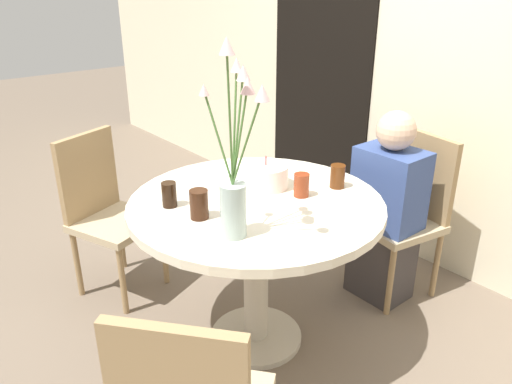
# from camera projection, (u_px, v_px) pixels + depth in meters

# --- Properties ---
(ground_plane) EXTENTS (16.00, 16.00, 0.00)m
(ground_plane) POSITION_uv_depth(u_px,v_px,m) (256.00, 338.00, 2.50)
(ground_plane) COLOR #6B5B4C
(wall_back) EXTENTS (8.00, 0.05, 2.60)m
(wall_back) POSITION_uv_depth(u_px,v_px,m) (442.00, 48.00, 2.76)
(wall_back) COLOR beige
(wall_back) RESTS_ON ground_plane
(doorway_panel) EXTENTS (0.90, 0.01, 2.05)m
(doorway_panel) POSITION_uv_depth(u_px,v_px,m) (320.00, 76.00, 3.48)
(doorway_panel) COLOR black
(doorway_panel) RESTS_ON ground_plane
(dining_table) EXTENTS (1.13, 1.13, 0.76)m
(dining_table) POSITION_uv_depth(u_px,v_px,m) (256.00, 228.00, 2.25)
(dining_table) COLOR beige
(dining_table) RESTS_ON ground_plane
(chair_near_front) EXTENTS (0.46, 0.46, 0.90)m
(chair_near_front) POSITION_uv_depth(u_px,v_px,m) (408.00, 207.00, 2.73)
(chair_near_front) COLOR tan
(chair_near_front) RESTS_ON ground_plane
(chair_left_flank) EXTENTS (0.51, 0.51, 0.90)m
(chair_left_flank) POSITION_uv_depth(u_px,v_px,m) (105.00, 206.00, 2.74)
(chair_left_flank) COLOR tan
(chair_left_flank) RESTS_ON ground_plane
(birthday_cake) EXTENTS (0.21, 0.21, 0.15)m
(birthday_cake) POSITION_uv_depth(u_px,v_px,m) (266.00, 176.00, 2.32)
(birthday_cake) COLOR white
(birthday_cake) RESTS_ON dining_table
(flower_vase) EXTENTS (0.28, 0.16, 0.74)m
(flower_vase) POSITION_uv_depth(u_px,v_px,m) (235.00, 176.00, 1.80)
(flower_vase) COLOR #9EB2AD
(flower_vase) RESTS_ON dining_table
(side_plate) EXTENTS (0.17, 0.17, 0.01)m
(side_plate) POSITION_uv_depth(u_px,v_px,m) (231.00, 171.00, 2.51)
(side_plate) COLOR white
(side_plate) RESTS_ON dining_table
(drink_glass_0) EXTENTS (0.07, 0.07, 0.11)m
(drink_glass_0) POSITION_uv_depth(u_px,v_px,m) (301.00, 185.00, 2.22)
(drink_glass_0) COLOR maroon
(drink_glass_0) RESTS_ON dining_table
(drink_glass_1) EXTENTS (0.06, 0.06, 0.11)m
(drink_glass_1) POSITION_uv_depth(u_px,v_px,m) (169.00, 195.00, 2.12)
(drink_glass_1) COLOR black
(drink_glass_1) RESTS_ON dining_table
(drink_glass_2) EXTENTS (0.08, 0.08, 0.12)m
(drink_glass_2) POSITION_uv_depth(u_px,v_px,m) (199.00, 204.00, 2.01)
(drink_glass_2) COLOR #33190C
(drink_glass_2) RESTS_ON dining_table
(drink_glass_3) EXTENTS (0.07, 0.07, 0.11)m
(drink_glass_3) POSITION_uv_depth(u_px,v_px,m) (338.00, 176.00, 2.31)
(drink_glass_3) COLOR #51280F
(drink_glass_3) RESTS_ON dining_table
(person_boy) EXTENTS (0.34, 0.24, 1.06)m
(person_boy) POSITION_uv_depth(u_px,v_px,m) (386.00, 215.00, 2.66)
(person_boy) COLOR #383333
(person_boy) RESTS_ON ground_plane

